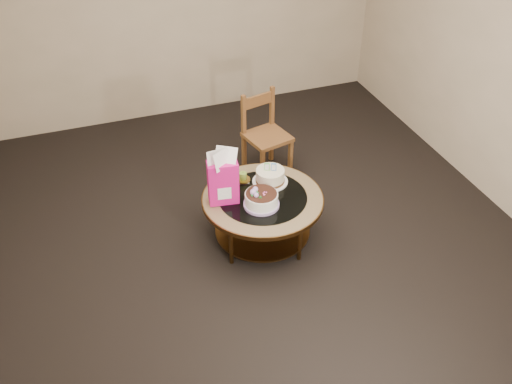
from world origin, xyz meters
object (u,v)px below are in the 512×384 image
object	(u,v)px
coffee_table	(263,204)
gift_bag	(223,177)
cream_cake	(270,176)
dining_chair	(265,134)
decorated_cake	(261,200)

from	to	relation	value
coffee_table	gift_bag	xyz separation A→B (m)	(-0.32, 0.06, 0.32)
cream_cake	dining_chair	bearing A→B (deg)	95.41
coffee_table	dining_chair	bearing A→B (deg)	68.42
cream_cake	dining_chair	xyz separation A→B (m)	(0.25, 0.80, -0.09)
cream_cake	gift_bag	world-z (taller)	gift_bag
coffee_table	gift_bag	bearing A→B (deg)	169.78
cream_cake	decorated_cake	bearing A→B (deg)	-100.30
coffee_table	cream_cake	xyz separation A→B (m)	(0.13, 0.17, 0.14)
cream_cake	gift_bag	bearing A→B (deg)	-142.53
decorated_cake	gift_bag	size ratio (longest dim) A/B	0.60
coffee_table	decorated_cake	world-z (taller)	decorated_cake
coffee_table	gift_bag	world-z (taller)	gift_bag
coffee_table	gift_bag	distance (m)	0.46
coffee_table	decorated_cake	distance (m)	0.18
decorated_cake	coffee_table	bearing A→B (deg)	63.58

